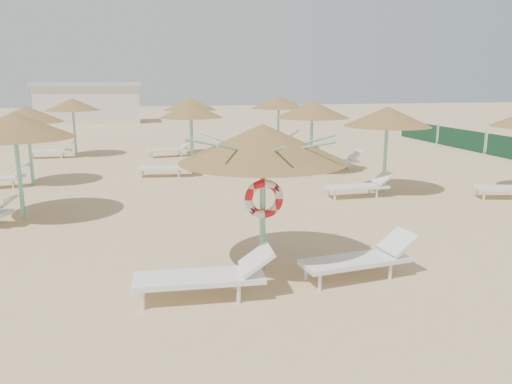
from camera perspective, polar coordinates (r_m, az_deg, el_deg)
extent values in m
plane|color=tan|center=(9.54, 0.85, -8.76)|extent=(120.00, 120.00, 0.00)
cylinder|color=#75CBA7|center=(9.19, 0.76, -2.09)|extent=(0.11, 0.11, 2.28)
cone|color=olive|center=(8.96, 0.79, 5.62)|extent=(3.04, 3.04, 0.68)
cylinder|color=#75CBA7|center=(8.99, 0.78, 4.03)|extent=(0.20, 0.20, 0.12)
cylinder|color=#75CBA7|center=(9.16, 5.06, 5.42)|extent=(1.38, 0.04, 0.35)
cylinder|color=#75CBA7|center=(9.57, 2.96, 5.77)|extent=(1.00, 1.00, 0.35)
cylinder|color=#75CBA7|center=(9.64, -0.23, 5.84)|extent=(0.04, 1.38, 0.35)
cylinder|color=#75CBA7|center=(9.34, -2.91, 5.60)|extent=(1.00, 1.00, 0.35)
cylinder|color=#75CBA7|center=(8.82, -3.65, 5.17)|extent=(1.38, 0.04, 0.35)
cylinder|color=#75CBA7|center=(8.38, -1.69, 4.78)|extent=(1.00, 1.00, 0.35)
cylinder|color=#75CBA7|center=(8.29, 1.96, 4.70)|extent=(0.04, 1.38, 0.35)
cylinder|color=#75CBA7|center=(8.63, 4.79, 4.98)|extent=(1.00, 1.00, 0.35)
torus|color=red|center=(9.04, 0.92, -0.79)|extent=(0.73, 0.15, 0.73)
cylinder|color=white|center=(8.08, -12.83, -12.02)|extent=(0.07, 0.07, 0.31)
cylinder|color=white|center=(8.58, -12.62, -10.48)|extent=(0.07, 0.07, 0.31)
cylinder|color=white|center=(8.11, -2.00, -11.57)|extent=(0.07, 0.07, 0.31)
cylinder|color=white|center=(8.62, -2.48, -10.07)|extent=(0.07, 0.07, 0.31)
cube|color=white|center=(8.24, -6.53, -9.74)|extent=(2.15, 0.83, 0.09)
cube|color=white|center=(8.23, 0.04, -7.68)|extent=(0.58, 0.70, 0.40)
cylinder|color=white|center=(8.62, 7.29, -10.22)|extent=(0.06, 0.06, 0.29)
cylinder|color=white|center=(9.05, 5.75, -9.04)|extent=(0.06, 0.06, 0.29)
cylinder|color=white|center=(9.32, 15.09, -8.77)|extent=(0.06, 0.06, 0.29)
cylinder|color=white|center=(9.72, 13.31, -7.77)|extent=(0.06, 0.06, 0.29)
cube|color=white|center=(9.15, 11.25, -7.71)|extent=(2.05, 0.89, 0.08)
cube|color=white|center=(9.55, 15.88, -5.50)|extent=(0.58, 0.68, 0.38)
cylinder|color=#75CBA7|center=(13.94, -25.43, 1.81)|extent=(0.11, 0.11, 2.30)
cone|color=olive|center=(13.78, -25.93, 6.91)|extent=(2.90, 2.90, 0.65)
cylinder|color=#75CBA7|center=(13.80, -25.83, 5.88)|extent=(0.20, 0.20, 0.12)
cube|color=white|center=(13.47, -27.01, -1.26)|extent=(0.65, 0.73, 0.36)
cylinder|color=#75CBA7|center=(18.46, -24.41, 4.30)|extent=(0.11, 0.11, 2.30)
cone|color=olive|center=(18.34, -24.77, 8.10)|extent=(2.37, 2.37, 0.53)
cylinder|color=#75CBA7|center=(18.36, -24.70, 7.38)|extent=(0.20, 0.20, 0.12)
cylinder|color=white|center=(18.19, -26.03, 0.80)|extent=(0.06, 0.06, 0.28)
cylinder|color=white|center=(18.68, -25.97, 1.09)|extent=(0.06, 0.06, 0.28)
cube|color=white|center=(18.35, -25.19, 2.32)|extent=(0.58, 0.68, 0.36)
cylinder|color=#75CBA7|center=(24.73, -20.03, 6.53)|extent=(0.11, 0.11, 2.30)
cone|color=olive|center=(24.65, -20.25, 9.38)|extent=(2.46, 2.46, 0.55)
cylinder|color=#75CBA7|center=(24.66, -20.21, 8.84)|extent=(0.20, 0.20, 0.12)
cylinder|color=white|center=(24.57, -24.44, 3.75)|extent=(0.06, 0.06, 0.28)
cylinder|color=white|center=(25.05, -24.15, 3.92)|extent=(0.06, 0.06, 0.28)
cylinder|color=white|center=(24.24, -21.37, 3.91)|extent=(0.06, 0.06, 0.28)
cylinder|color=white|center=(24.73, -21.13, 4.08)|extent=(0.06, 0.06, 0.28)
cube|color=white|center=(24.59, -22.53, 4.34)|extent=(1.94, 0.77, 0.08)
cube|color=white|center=(24.37, -20.63, 5.00)|extent=(0.53, 0.64, 0.36)
cylinder|color=#75CBA7|center=(19.01, -7.33, 5.55)|extent=(0.11, 0.11, 2.30)
cone|color=olive|center=(18.90, -7.43, 9.25)|extent=(2.37, 2.37, 0.53)
cylinder|color=#75CBA7|center=(18.91, -7.41, 8.55)|extent=(0.20, 0.20, 0.12)
cylinder|color=white|center=(18.53, -13.00, 1.98)|extent=(0.06, 0.06, 0.28)
cylinder|color=white|center=(19.02, -12.81, 2.26)|extent=(0.06, 0.06, 0.28)
cylinder|color=white|center=(18.40, -8.83, 2.08)|extent=(0.06, 0.06, 0.28)
cylinder|color=white|center=(18.89, -8.74, 2.36)|extent=(0.06, 0.06, 0.28)
cube|color=white|center=(18.66, -10.49, 2.72)|extent=(1.97, 0.87, 0.08)
cube|color=white|center=(18.56, -7.90, 3.52)|extent=(0.56, 0.66, 0.36)
cylinder|color=#75CBA7|center=(23.83, -7.45, 6.98)|extent=(0.11, 0.11, 2.30)
cone|color=olive|center=(23.74, -7.53, 9.95)|extent=(2.49, 2.49, 0.56)
cylinder|color=#75CBA7|center=(23.75, -7.52, 9.38)|extent=(0.20, 0.20, 0.12)
cylinder|color=white|center=(23.07, -11.75, 4.11)|extent=(0.06, 0.06, 0.28)
cylinder|color=white|center=(23.56, -11.99, 4.27)|extent=(0.06, 0.06, 0.28)
cylinder|color=white|center=(23.36, -8.50, 4.34)|extent=(0.06, 0.06, 0.28)
cylinder|color=white|center=(23.84, -8.79, 4.49)|extent=(0.06, 0.06, 0.28)
cube|color=white|center=(23.45, -9.97, 4.76)|extent=(1.98, 0.92, 0.08)
cube|color=white|center=(23.61, -7.97, 5.47)|extent=(0.58, 0.67, 0.36)
cylinder|color=#75CBA7|center=(16.09, 14.55, 3.95)|extent=(0.11, 0.11, 2.30)
cone|color=olive|center=(15.95, 14.80, 8.35)|extent=(2.67, 2.67, 0.60)
cylinder|color=#75CBA7|center=(15.97, 14.75, 7.49)|extent=(0.20, 0.20, 0.12)
cylinder|color=white|center=(14.90, 9.00, -0.43)|extent=(0.06, 0.06, 0.28)
cylinder|color=white|center=(15.35, 8.30, -0.02)|extent=(0.06, 0.06, 0.28)
cylinder|color=white|center=(15.45, 13.64, -0.17)|extent=(0.06, 0.06, 0.28)
cylinder|color=white|center=(15.89, 12.84, 0.22)|extent=(0.06, 0.06, 0.28)
cube|color=white|center=(15.40, 11.43, 0.58)|extent=(1.90, 0.62, 0.08)
cube|color=white|center=(15.72, 14.30, 1.58)|extent=(0.49, 0.60, 0.36)
cylinder|color=#75CBA7|center=(19.30, 6.34, 5.68)|extent=(0.11, 0.11, 2.30)
cone|color=olive|center=(19.19, 6.43, 9.37)|extent=(2.82, 2.82, 0.63)
cylinder|color=#75CBA7|center=(19.21, 6.42, 8.64)|extent=(0.20, 0.20, 0.12)
cylinder|color=white|center=(18.22, 1.47, 2.12)|extent=(0.06, 0.06, 0.28)
cylinder|color=white|center=(18.68, 0.94, 2.39)|extent=(0.06, 0.06, 0.28)
cylinder|color=white|center=(18.73, 5.35, 2.36)|extent=(0.06, 0.06, 0.28)
cylinder|color=white|center=(19.18, 4.74, 2.62)|extent=(0.06, 0.06, 0.28)
cube|color=white|center=(18.71, 3.51, 2.94)|extent=(1.95, 0.81, 0.08)
cube|color=white|center=(19.01, 5.89, 3.79)|extent=(0.54, 0.65, 0.36)
cylinder|color=white|center=(19.67, 6.91, 2.82)|extent=(0.06, 0.06, 0.28)
cylinder|color=white|center=(20.15, 6.56, 3.07)|extent=(0.06, 0.06, 0.28)
cylinder|color=white|center=(20.04, 10.66, 2.88)|extent=(0.06, 0.06, 0.28)
cylinder|color=white|center=(20.51, 10.23, 3.12)|extent=(0.06, 0.06, 0.28)
cube|color=white|center=(20.09, 8.97, 3.49)|extent=(1.95, 0.81, 0.08)
cube|color=white|center=(20.31, 11.30, 4.18)|extent=(0.54, 0.65, 0.36)
cylinder|color=#75CBA7|center=(25.39, 2.57, 7.42)|extent=(0.11, 0.11, 2.30)
cone|color=olive|center=(25.31, 2.60, 10.22)|extent=(2.72, 2.72, 0.61)
cylinder|color=#75CBA7|center=(25.32, 2.59, 9.68)|extent=(0.20, 0.20, 0.12)
cylinder|color=white|center=(24.44, -1.36, 4.84)|extent=(0.06, 0.06, 0.28)
cylinder|color=white|center=(24.93, -1.58, 5.00)|extent=(0.06, 0.06, 0.28)
cylinder|color=white|center=(24.73, 1.72, 4.93)|extent=(0.06, 0.06, 0.28)
cylinder|color=white|center=(25.21, 1.45, 5.08)|extent=(0.06, 0.06, 0.28)
cube|color=white|center=(24.82, 0.35, 5.39)|extent=(1.91, 0.65, 0.08)
cube|color=white|center=(24.99, 2.26, 5.98)|extent=(0.50, 0.61, 0.36)
cylinder|color=white|center=(16.20, 24.61, -0.39)|extent=(0.06, 0.06, 0.28)
cylinder|color=white|center=(16.64, 23.94, 0.00)|extent=(0.06, 0.06, 0.28)
cube|color=white|center=(16.72, 26.84, 0.40)|extent=(1.99, 1.07, 0.08)
cube|color=silver|center=(43.82, -18.49, 9.48)|extent=(8.00, 4.00, 3.00)
cube|color=beige|center=(43.78, -18.64, 11.60)|extent=(8.40, 4.40, 0.25)
cube|color=#18492A|center=(27.95, 22.32, 5.64)|extent=(0.08, 3.80, 1.00)
cylinder|color=#75CBA7|center=(26.43, 24.70, 5.18)|extent=(0.08, 0.08, 1.10)
cube|color=#18492A|center=(31.28, 18.10, 6.62)|extent=(0.08, 3.80, 1.00)
cylinder|color=#75CBA7|center=(29.67, 19.99, 6.28)|extent=(0.08, 0.08, 1.10)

